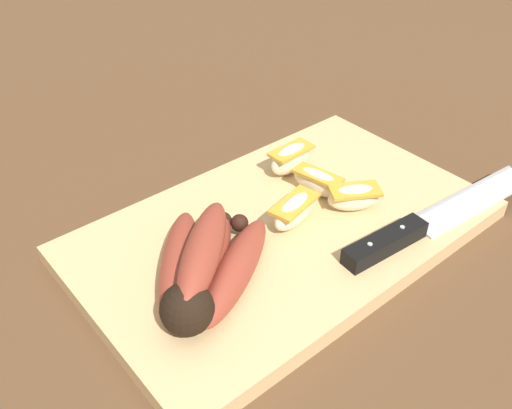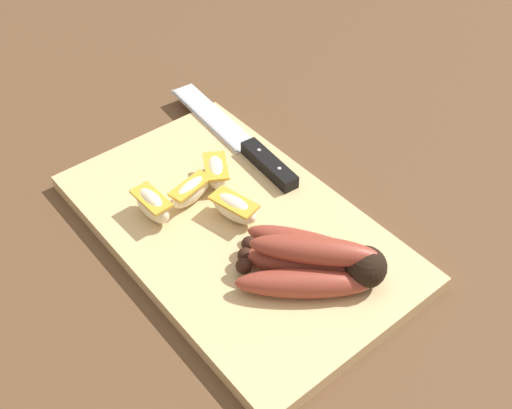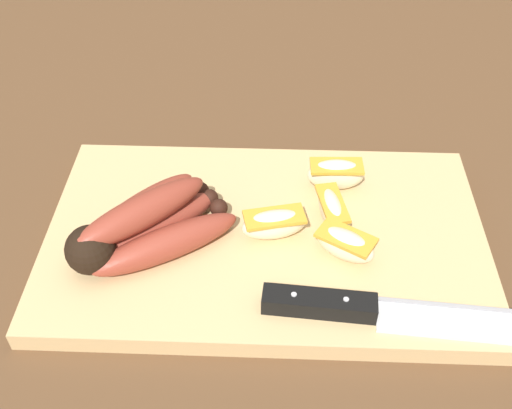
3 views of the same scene
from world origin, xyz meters
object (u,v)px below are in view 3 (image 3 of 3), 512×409
Objects in this scene: chefs_knife at (375,310)px; apple_wedge_middle at (345,244)px; apple_wedge_extra at (332,210)px; apple_wedge_far at (336,174)px; banana_bunch at (143,226)px; apple_wedge_near at (274,224)px.

apple_wedge_middle reaches higher than chefs_knife.
chefs_knife is 4.37× the size of apple_wedge_middle.
chefs_knife is at bearing 105.57° from apple_wedge_extra.
banana_bunch is at bearing 24.79° from apple_wedge_far.
apple_wedge_far is at bearing -155.21° from banana_bunch.
apple_wedge_far is at bearing -87.89° from apple_wedge_middle.
banana_bunch is 0.21m from apple_wedge_far.
banana_bunch is at bearing -3.01° from apple_wedge_middle.
banana_bunch is 2.57× the size of apple_wedge_extra.
apple_wedge_middle is 1.06× the size of apple_wedge_far.
apple_wedge_middle is 0.10m from apple_wedge_far.
apple_wedge_middle is 0.99× the size of apple_wedge_extra.
apple_wedge_middle is 0.05m from apple_wedge_extra.
chefs_knife is at bearing 98.67° from apple_wedge_far.
banana_bunch reaches higher than apple_wedge_far.
apple_wedge_extra is (0.01, -0.05, 0.00)m from apple_wedge_middle.
apple_wedge_near is at bearing -46.18° from chefs_knife.
banana_bunch reaches higher than apple_wedge_middle.
apple_wedge_extra is at bearing -168.85° from banana_bunch.
banana_bunch is at bearing -20.32° from chefs_knife.
apple_wedge_far is at bearing -130.69° from apple_wedge_near.
apple_wedge_far reaches higher than apple_wedge_extra.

